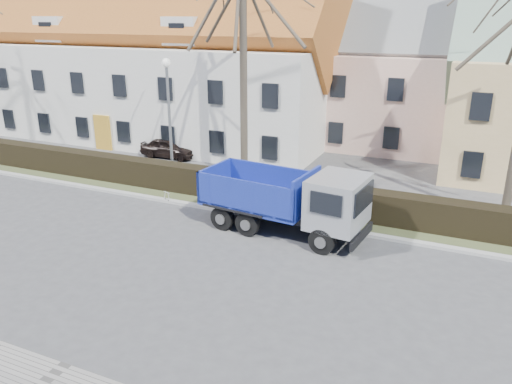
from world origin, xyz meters
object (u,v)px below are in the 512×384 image
at_px(cart_frame, 165,196).
at_px(parked_car_a, 169,148).
at_px(streetlight, 170,122).
at_px(dump_truck, 278,198).

height_order(cart_frame, parked_car_a, parked_car_a).
xyz_separation_m(streetlight, parked_car_a, (-2.90, 4.07, -2.54)).
bearing_deg(parked_car_a, cart_frame, -149.65).
height_order(dump_truck, parked_car_a, dump_truck).
bearing_deg(streetlight, dump_truck, -25.24).
bearing_deg(streetlight, cart_frame, -65.56).
bearing_deg(cart_frame, streetlight, 114.44).
height_order(streetlight, cart_frame, streetlight).
distance_m(cart_frame, parked_car_a, 7.58).
bearing_deg(cart_frame, dump_truck, -8.92).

